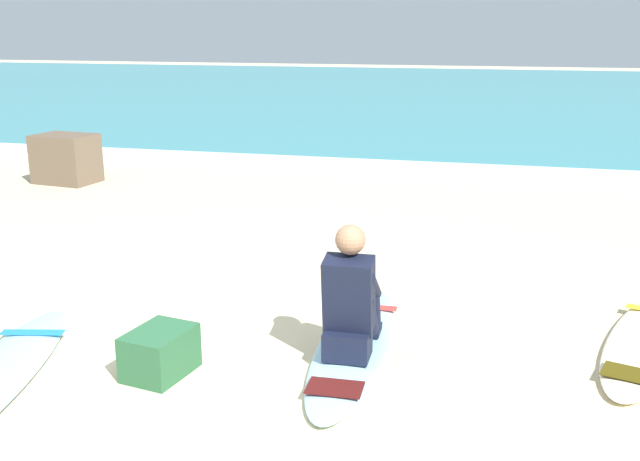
# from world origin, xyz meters

# --- Properties ---
(ground_plane) EXTENTS (80.00, 80.00, 0.00)m
(ground_plane) POSITION_xyz_m (0.00, 0.00, 0.00)
(ground_plane) COLOR beige
(sea) EXTENTS (80.00, 28.00, 0.10)m
(sea) POSITION_xyz_m (0.00, 21.34, 0.05)
(sea) COLOR teal
(sea) RESTS_ON ground
(breaking_foam) EXTENTS (80.00, 0.90, 0.11)m
(breaking_foam) POSITION_xyz_m (0.00, 7.64, 0.06)
(breaking_foam) COLOR white
(breaking_foam) RESTS_ON ground
(surfboard_main) EXTENTS (0.61, 2.43, 0.08)m
(surfboard_main) POSITION_xyz_m (1.14, 0.76, 0.04)
(surfboard_main) COLOR #9ED1E5
(surfboard_main) RESTS_ON ground
(surfer_seated) EXTENTS (0.38, 0.71, 0.95)m
(surfer_seated) POSITION_xyz_m (1.15, 0.57, 0.44)
(surfer_seated) COLOR black
(surfer_seated) RESTS_ON surfboard_main
(shoreline_rock) EXTENTS (0.95, 0.74, 0.73)m
(shoreline_rock) POSITION_xyz_m (-4.32, 5.57, 0.37)
(shoreline_rock) COLOR brown
(shoreline_rock) RESTS_ON ground
(beach_bag) EXTENTS (0.44, 0.54, 0.32)m
(beach_bag) POSITION_xyz_m (-0.08, 0.03, 0.16)
(beach_bag) COLOR #285B38
(beach_bag) RESTS_ON ground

